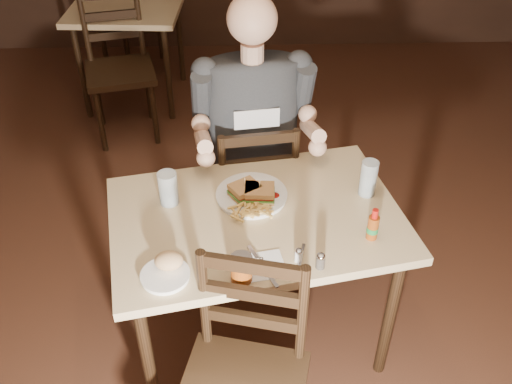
{
  "coord_description": "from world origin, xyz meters",
  "views": [
    {
      "loc": [
        0.05,
        -1.68,
        2.27
      ],
      "look_at": [
        0.11,
        0.12,
        0.85
      ],
      "focal_mm": 40.0,
      "sensor_mm": 36.0,
      "label": 1
    }
  ],
  "objects_px": {
    "syrup_dispenser": "(241,269)",
    "side_plate": "(165,276)",
    "main_table": "(256,231)",
    "bg_table": "(128,16)",
    "bg_chair_near": "(120,72)",
    "glass_left": "(168,188)",
    "chair_far": "(253,189)",
    "dinner_plate": "(252,196)",
    "hot_sauce": "(373,224)",
    "glass_right": "(368,178)",
    "bg_chair_far": "(142,23)",
    "diner": "(254,106)"
  },
  "relations": [
    {
      "from": "side_plate",
      "to": "diner",
      "type": "bearing_deg",
      "value": 68.32
    },
    {
      "from": "bg_chair_far",
      "to": "glass_left",
      "type": "distance_m",
      "value": 2.96
    },
    {
      "from": "bg_chair_near",
      "to": "syrup_dispenser",
      "type": "height_order",
      "value": "bg_chair_near"
    },
    {
      "from": "bg_table",
      "to": "glass_right",
      "type": "relative_size",
      "value": 5.26
    },
    {
      "from": "glass_left",
      "to": "side_plate",
      "type": "distance_m",
      "value": 0.43
    },
    {
      "from": "syrup_dispenser",
      "to": "side_plate",
      "type": "xyz_separation_m",
      "value": [
        -0.27,
        0.02,
        -0.05
      ]
    },
    {
      "from": "bg_table",
      "to": "syrup_dispenser",
      "type": "distance_m",
      "value": 2.9
    },
    {
      "from": "glass_left",
      "to": "hot_sauce",
      "type": "bearing_deg",
      "value": -16.94
    },
    {
      "from": "glass_right",
      "to": "bg_chair_far",
      "type": "bearing_deg",
      "value": 115.36
    },
    {
      "from": "bg_chair_far",
      "to": "glass_right",
      "type": "xyz_separation_m",
      "value": [
        1.35,
        -2.85,
        0.44
      ]
    },
    {
      "from": "glass_left",
      "to": "side_plate",
      "type": "height_order",
      "value": "glass_left"
    },
    {
      "from": "bg_chair_far",
      "to": "diner",
      "type": "xyz_separation_m",
      "value": [
        0.89,
        -2.45,
        0.56
      ]
    },
    {
      "from": "main_table",
      "to": "glass_left",
      "type": "relative_size",
      "value": 8.86
    },
    {
      "from": "bg_table",
      "to": "dinner_plate",
      "type": "bearing_deg",
      "value": -69.52
    },
    {
      "from": "main_table",
      "to": "syrup_dispenser",
      "type": "xyz_separation_m",
      "value": [
        -0.06,
        -0.35,
        0.14
      ]
    },
    {
      "from": "bg_table",
      "to": "chair_far",
      "type": "distance_m",
      "value": 2.06
    },
    {
      "from": "main_table",
      "to": "bg_chair_near",
      "type": "xyz_separation_m",
      "value": [
        -0.88,
        1.88,
        -0.19
      ]
    },
    {
      "from": "dinner_plate",
      "to": "hot_sauce",
      "type": "distance_m",
      "value": 0.53
    },
    {
      "from": "chair_far",
      "to": "syrup_dispenser",
      "type": "height_order",
      "value": "chair_far"
    },
    {
      "from": "syrup_dispenser",
      "to": "side_plate",
      "type": "height_order",
      "value": "syrup_dispenser"
    },
    {
      "from": "bg_table",
      "to": "bg_chair_far",
      "type": "height_order",
      "value": "bg_chair_far"
    },
    {
      "from": "dinner_plate",
      "to": "side_plate",
      "type": "distance_m",
      "value": 0.55
    },
    {
      "from": "diner",
      "to": "dinner_plate",
      "type": "xyz_separation_m",
      "value": [
        -0.02,
        -0.41,
        -0.2
      ]
    },
    {
      "from": "hot_sauce",
      "to": "side_plate",
      "type": "distance_m",
      "value": 0.8
    },
    {
      "from": "chair_far",
      "to": "bg_chair_near",
      "type": "distance_m",
      "value": 1.57
    },
    {
      "from": "diner",
      "to": "side_plate",
      "type": "bearing_deg",
      "value": -119.52
    },
    {
      "from": "bg_chair_near",
      "to": "diner",
      "type": "relative_size",
      "value": 0.99
    },
    {
      "from": "bg_table",
      "to": "diner",
      "type": "bearing_deg",
      "value": -64.99
    },
    {
      "from": "bg_table",
      "to": "glass_right",
      "type": "bearing_deg",
      "value": -59.58
    },
    {
      "from": "main_table",
      "to": "dinner_plate",
      "type": "relative_size",
      "value": 4.45
    },
    {
      "from": "bg_chair_near",
      "to": "glass_left",
      "type": "distance_m",
      "value": 1.89
    },
    {
      "from": "glass_right",
      "to": "side_plate",
      "type": "relative_size",
      "value": 0.93
    },
    {
      "from": "main_table",
      "to": "dinner_plate",
      "type": "distance_m",
      "value": 0.15
    },
    {
      "from": "glass_right",
      "to": "hot_sauce",
      "type": "xyz_separation_m",
      "value": [
        -0.03,
        -0.27,
        -0.01
      ]
    },
    {
      "from": "bg_table",
      "to": "chair_far",
      "type": "relative_size",
      "value": 0.93
    },
    {
      "from": "chair_far",
      "to": "diner",
      "type": "distance_m",
      "value": 0.52
    },
    {
      "from": "glass_right",
      "to": "side_plate",
      "type": "xyz_separation_m",
      "value": [
        -0.81,
        -0.46,
        -0.07
      ]
    },
    {
      "from": "main_table",
      "to": "hot_sauce",
      "type": "distance_m",
      "value": 0.49
    },
    {
      "from": "bg_table",
      "to": "hot_sauce",
      "type": "xyz_separation_m",
      "value": [
        1.32,
        -2.58,
        0.16
      ]
    },
    {
      "from": "chair_far",
      "to": "side_plate",
      "type": "bearing_deg",
      "value": 61.99
    },
    {
      "from": "glass_left",
      "to": "syrup_dispenser",
      "type": "bearing_deg",
      "value": -56.59
    },
    {
      "from": "main_table",
      "to": "bg_table",
      "type": "bearing_deg",
      "value": 109.93
    },
    {
      "from": "bg_chair_near",
      "to": "hot_sauce",
      "type": "distance_m",
      "value": 2.44
    },
    {
      "from": "syrup_dispenser",
      "to": "hot_sauce",
      "type": "bearing_deg",
      "value": 10.51
    },
    {
      "from": "chair_far",
      "to": "hot_sauce",
      "type": "relative_size",
      "value": 6.55
    },
    {
      "from": "chair_far",
      "to": "bg_chair_far",
      "type": "bearing_deg",
      "value": -77.71
    },
    {
      "from": "bg_table",
      "to": "bg_chair_far",
      "type": "distance_m",
      "value": 0.61
    },
    {
      "from": "chair_far",
      "to": "bg_chair_near",
      "type": "xyz_separation_m",
      "value": [
        -0.88,
        1.3,
        0.04
      ]
    },
    {
      "from": "bg_chair_near",
      "to": "hot_sauce",
      "type": "relative_size",
      "value": 7.12
    },
    {
      "from": "side_plate",
      "to": "bg_chair_near",
      "type": "bearing_deg",
      "value": 103.81
    }
  ]
}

